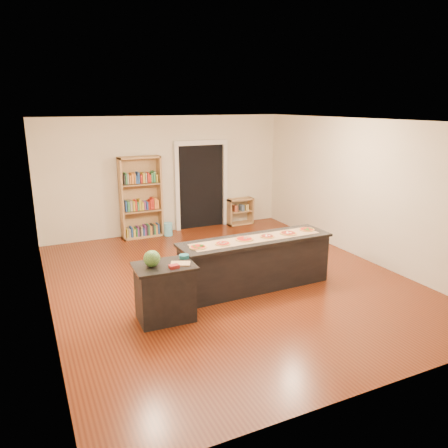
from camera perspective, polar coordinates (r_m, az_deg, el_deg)
name	(u,v)px	position (r m, az deg, el deg)	size (l,w,h in m)	color
room	(229,204)	(7.50, 0.65, 2.58)	(6.00, 7.00, 2.80)	beige
doorway	(201,181)	(11.01, -3.00, 5.65)	(1.40, 0.09, 2.21)	black
kitchen_island	(255,263)	(7.51, 4.12, -5.08)	(2.67, 0.72, 0.88)	black
side_counter	(165,292)	(6.47, -7.71, -8.80)	(0.86, 0.63, 0.85)	black
bookshelf	(141,197)	(10.39, -10.79, 3.43)	(0.95, 0.34, 1.91)	tan
low_shelf	(240,211)	(11.46, 2.10, 1.67)	(0.69, 0.29, 0.69)	tan
waste_bin	(168,229)	(10.58, -7.32, -0.67)	(0.21, 0.21, 0.31)	#65C5E2
kraft_paper	(256,238)	(7.36, 4.23, -1.89)	(2.32, 0.42, 0.00)	#92764B
watermelon	(152,259)	(6.23, -9.40, -4.47)	(0.24, 0.24, 0.24)	#144214
cutting_board	(180,264)	(6.30, -5.71, -5.18)	(0.28, 0.18, 0.02)	tan
package_red	(174,266)	(6.17, -6.53, -5.53)	(0.14, 0.10, 0.05)	maroon
package_teal	(184,256)	(6.53, -5.24, -4.25)	(0.15, 0.15, 0.06)	#195966
pizza_a	(198,247)	(6.88, -3.41, -3.02)	(0.28, 0.28, 0.02)	tan
pizza_b	(223,244)	(7.04, -0.16, -2.56)	(0.28, 0.28, 0.02)	tan
pizza_c	(244,239)	(7.27, 2.67, -1.98)	(0.29, 0.29, 0.02)	tan
pizza_d	(267,236)	(7.46, 5.66, -1.60)	(0.27, 0.27, 0.02)	tan
pizza_e	(288,233)	(7.68, 8.39, -1.18)	(0.31, 0.31, 0.02)	tan
pizza_f	(307,229)	(7.95, 10.76, -0.70)	(0.26, 0.26, 0.02)	tan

